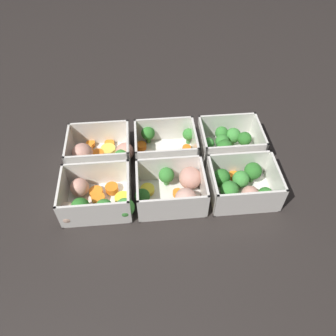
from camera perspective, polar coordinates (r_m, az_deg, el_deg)
name	(u,v)px	position (r m, az deg, el deg)	size (l,w,h in m)	color
ground_plane	(168,175)	(0.76, 0.00, -1.22)	(4.00, 4.00, 0.00)	#282321
container_near_left	(229,143)	(0.81, 10.55, 4.34)	(0.14, 0.13, 0.07)	silver
container_near_center	(167,147)	(0.79, -0.26, 3.73)	(0.15, 0.12, 0.07)	silver
container_near_right	(101,152)	(0.79, -11.54, 2.66)	(0.16, 0.12, 0.07)	silver
container_far_left	(242,184)	(0.72, 12.79, -2.78)	(0.14, 0.11, 0.07)	silver
container_far_center	(176,188)	(0.70, 1.33, -3.58)	(0.16, 0.11, 0.07)	silver
container_far_right	(94,200)	(0.70, -12.75, -5.45)	(0.16, 0.12, 0.07)	silver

